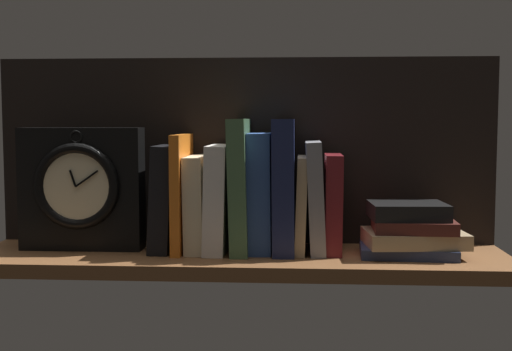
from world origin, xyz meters
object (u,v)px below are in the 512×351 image
object	(u,v)px
book_black_skeptic	(166,198)
book_orange_pandolfini	(182,192)
book_navy_bierce	(284,186)
book_cream_twain	(198,203)
book_green_romantic	(239,185)
book_blue_modern	(260,192)
framed_clock	(81,188)
book_white_catcher	(218,198)
book_gray_chess	(315,197)
book_maroon_dawkins	(333,203)
book_tan_shortstories	(301,204)
book_stack_side	(411,231)

from	to	relation	value
book_black_skeptic	book_orange_pandolfini	size ratio (longest dim) A/B	0.90
book_navy_bierce	book_cream_twain	bearing A→B (deg)	180.00
book_green_romantic	book_blue_modern	distance (cm)	4.17
book_blue_modern	framed_clock	size ratio (longest dim) A/B	0.96
book_navy_bierce	book_white_catcher	bearing A→B (deg)	180.00
book_black_skeptic	book_cream_twain	distance (cm)	5.99
book_black_skeptic	book_white_catcher	world-z (taller)	same
book_white_catcher	book_gray_chess	bearing A→B (deg)	0.00
book_white_catcher	book_navy_bierce	size ratio (longest dim) A/B	0.80
book_cream_twain	book_gray_chess	xyz separation A→B (cm)	(21.67, 0.00, 1.35)
book_cream_twain	book_maroon_dawkins	size ratio (longest dim) A/B	0.98
book_green_romantic	book_tan_shortstories	world-z (taller)	book_green_romantic
framed_clock	book_stack_side	bearing A→B (deg)	-1.70
book_orange_pandolfini	book_white_catcher	distance (cm)	6.83
book_green_romantic	book_blue_modern	size ratio (longest dim) A/B	1.12
book_orange_pandolfini	book_gray_chess	distance (cm)	24.56
book_navy_bierce	framed_clock	size ratio (longest dim) A/B	1.07
book_blue_modern	book_maroon_dawkins	xyz separation A→B (cm)	(13.25, -0.00, -1.91)
book_white_catcher	book_maroon_dawkins	world-z (taller)	book_white_catcher
book_maroon_dawkins	book_gray_chess	bearing A→B (deg)	180.00
book_orange_pandolfini	book_tan_shortstories	bearing A→B (deg)	0.00
book_black_skeptic	book_orange_pandolfini	bearing A→B (deg)	0.00
book_white_catcher	book_blue_modern	bearing A→B (deg)	0.00
book_white_catcher	book_stack_side	size ratio (longest dim) A/B	1.03
book_green_romantic	framed_clock	bearing A→B (deg)	-177.98
book_orange_pandolfini	book_maroon_dawkins	xyz separation A→B (cm)	(27.72, 0.00, -1.79)
book_black_skeptic	book_tan_shortstories	distance (cm)	25.01
framed_clock	book_navy_bierce	bearing A→B (deg)	1.58
book_gray_chess	framed_clock	world-z (taller)	framed_clock
book_black_skeptic	book_cream_twain	size ratio (longest dim) A/B	1.11
book_stack_side	book_tan_shortstories	bearing A→B (deg)	171.79
book_black_skeptic	framed_clock	size ratio (longest dim) A/B	0.86
book_white_catcher	book_gray_chess	world-z (taller)	book_gray_chess
book_orange_pandolfini	book_blue_modern	distance (cm)	14.47
book_white_catcher	book_navy_bierce	world-z (taller)	book_navy_bierce
book_black_skeptic	framed_clock	bearing A→B (deg)	-176.23
book_maroon_dawkins	book_orange_pandolfini	bearing A→B (deg)	180.00
book_navy_bierce	book_stack_side	bearing A→B (deg)	-7.08
book_green_romantic	book_blue_modern	bearing A→B (deg)	0.00
book_white_catcher	framed_clock	xyz separation A→B (cm)	(-25.46, -1.03, 1.74)
book_gray_chess	book_tan_shortstories	bearing A→B (deg)	180.00
book_black_skeptic	book_stack_side	xyz separation A→B (cm)	(44.51, -2.82, -5.33)
book_tan_shortstories	book_navy_bierce	bearing A→B (deg)	180.00
book_tan_shortstories	framed_clock	bearing A→B (deg)	-178.55
book_cream_twain	book_maroon_dawkins	xyz separation A→B (cm)	(24.84, 0.00, 0.20)
book_cream_twain	book_green_romantic	bearing A→B (deg)	0.00
book_orange_pandolfini	book_white_catcher	xyz separation A→B (cm)	(6.76, 0.00, -0.99)
book_cream_twain	framed_clock	xyz separation A→B (cm)	(-21.59, -1.03, 2.74)
book_maroon_dawkins	book_stack_side	world-z (taller)	book_maroon_dawkins
book_cream_twain	framed_clock	distance (cm)	21.79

